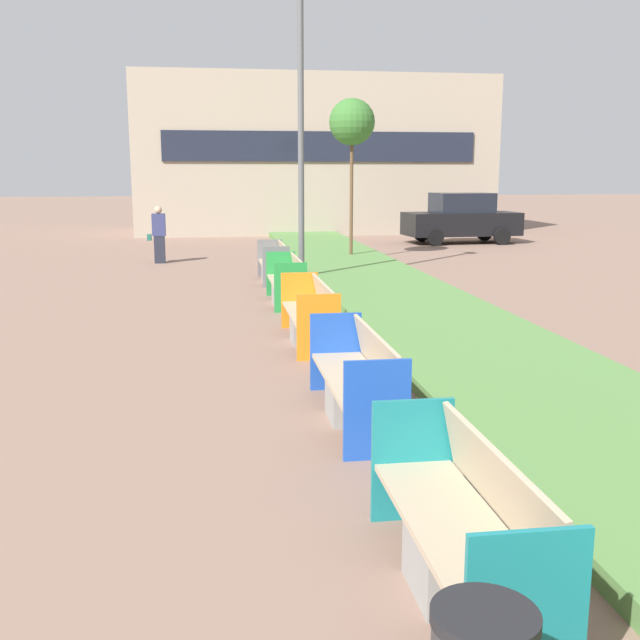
% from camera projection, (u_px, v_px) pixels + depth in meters
% --- Properties ---
extents(planter_grass_strip, '(2.80, 120.00, 0.18)m').
position_uv_depth(planter_grass_strip, '(486.00, 355.00, 10.41)').
color(planter_grass_strip, '#568442').
rests_on(planter_grass_strip, ground).
extents(building_backdrop, '(15.29, 5.55, 6.62)m').
position_uv_depth(building_backdrop, '(313.00, 156.00, 33.22)').
color(building_backdrop, tan).
rests_on(building_backdrop, ground).
extents(bench_teal_frame, '(0.65, 2.11, 0.94)m').
position_uv_depth(bench_teal_frame, '(462.00, 538.00, 4.61)').
color(bench_teal_frame, gray).
rests_on(bench_teal_frame, ground).
extents(bench_blue_frame, '(0.65, 2.33, 0.94)m').
position_uv_depth(bench_blue_frame, '(357.00, 385.00, 7.90)').
color(bench_blue_frame, gray).
rests_on(bench_blue_frame, ground).
extents(bench_orange_frame, '(0.65, 2.33, 0.94)m').
position_uv_depth(bench_orange_frame, '(311.00, 319.00, 11.53)').
color(bench_orange_frame, gray).
rests_on(bench_orange_frame, ground).
extents(bench_green_frame, '(0.65, 2.06, 0.94)m').
position_uv_depth(bench_green_frame, '(287.00, 285.00, 15.00)').
color(bench_green_frame, gray).
rests_on(bench_green_frame, ground).
extents(bench_grey_frame, '(0.65, 1.89, 0.94)m').
position_uv_depth(bench_grey_frame, '(274.00, 267.00, 17.99)').
color(bench_grey_frame, gray).
rests_on(bench_grey_frame, ground).
extents(street_lamp_post, '(0.24, 0.44, 7.96)m').
position_uv_depth(street_lamp_post, '(301.00, 93.00, 16.94)').
color(street_lamp_post, '#56595B').
rests_on(street_lamp_post, ground).
extents(sapling_tree_far, '(1.34, 1.34, 4.71)m').
position_uv_depth(sapling_tree_far, '(352.00, 123.00, 21.72)').
color(sapling_tree_far, brown).
rests_on(sapling_tree_far, ground).
extents(pedestrian_walking, '(0.53, 0.24, 1.65)m').
position_uv_depth(pedestrian_walking, '(159.00, 234.00, 21.63)').
color(pedestrian_walking, '#232633').
rests_on(pedestrian_walking, ground).
extents(parked_car_distant, '(4.32, 2.06, 1.86)m').
position_uv_depth(parked_car_distant, '(461.00, 219.00, 27.84)').
color(parked_car_distant, black).
rests_on(parked_car_distant, ground).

